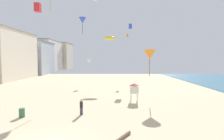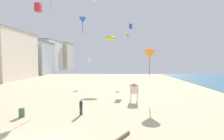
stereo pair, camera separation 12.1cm
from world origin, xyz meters
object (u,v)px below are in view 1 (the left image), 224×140
at_px(lifeguard_stand, 134,88).
at_px(kite_white_box, 89,61).
at_px(kite_orange_box, 127,35).
at_px(kite_blue_delta, 82,20).
at_px(beach_trash_bin, 22,113).
at_px(kite_blue_box, 130,26).
at_px(kite_yellow_parafoil, 110,38).
at_px(kite_flyer, 81,106).
at_px(kite_red_box, 38,7).
at_px(kite_orange_delta, 150,55).
at_px(driftwood_log, 123,137).

distance_m(lifeguard_stand, kite_white_box, 18.11).
bearing_deg(kite_orange_box, lifeguard_stand, -91.98).
bearing_deg(kite_white_box, kite_blue_delta, -88.29).
xyz_separation_m(beach_trash_bin, kite_orange_box, (13.00, 31.24, 12.06)).
height_order(kite_orange_box, kite_white_box, kite_orange_box).
bearing_deg(beach_trash_bin, lifeguard_stand, 29.20).
bearing_deg(kite_blue_box, lifeguard_stand, -93.44).
relative_size(kite_blue_delta, kite_yellow_parafoil, 1.16).
relative_size(beach_trash_bin, kite_orange_box, 1.17).
relative_size(kite_blue_box, kite_white_box, 1.44).
bearing_deg(beach_trash_bin, kite_white_box, 80.84).
bearing_deg(kite_flyer, kite_red_box, 161.17).
relative_size(lifeguard_stand, beach_trash_bin, 2.83).
height_order(kite_orange_box, kite_blue_box, kite_blue_box).
xyz_separation_m(kite_orange_delta, kite_orange_box, (-1.52, 23.03, 5.93)).
distance_m(beach_trash_bin, kite_red_box, 24.77).
height_order(beach_trash_bin, kite_yellow_parafoil, kite_yellow_parafoil).
distance_m(kite_blue_delta, kite_white_box, 11.44).
distance_m(driftwood_log, kite_orange_box, 38.09).
height_order(driftwood_log, kite_red_box, kite_red_box).
height_order(driftwood_log, kite_blue_box, kite_blue_box).
relative_size(kite_orange_delta, kite_blue_delta, 1.39).
distance_m(driftwood_log, kite_blue_delta, 22.66).
relative_size(kite_flyer, beach_trash_bin, 1.82).
bearing_deg(kite_flyer, kite_blue_delta, 135.94).
distance_m(kite_orange_delta, kite_red_box, 24.73).
xyz_separation_m(kite_flyer, kite_blue_delta, (-2.03, 12.39, 11.69)).
distance_m(driftwood_log, kite_blue_box, 33.90).
height_order(kite_blue_delta, kite_yellow_parafoil, kite_blue_delta).
distance_m(kite_flyer, lifeguard_stand, 8.69).
bearing_deg(kite_flyer, kite_orange_box, 113.50).
height_order(kite_flyer, kite_white_box, kite_white_box).
bearing_deg(kite_blue_box, kite_orange_delta, -86.16).
xyz_separation_m(lifeguard_stand, kite_blue_box, (1.16, 19.31, 12.17)).
bearing_deg(beach_trash_bin, kite_yellow_parafoil, 69.83).
relative_size(kite_flyer, kite_red_box, 0.96).
distance_m(kite_orange_box, kite_red_box, 23.39).
distance_m(beach_trash_bin, kite_white_box, 23.17).
distance_m(kite_flyer, kite_orange_box, 33.31).
relative_size(driftwood_log, kite_yellow_parafoil, 0.82).
xyz_separation_m(lifeguard_stand, kite_yellow_parafoil, (-3.80, 15.95, 8.92)).
bearing_deg(kite_white_box, lifeguard_stand, -61.10).
distance_m(kite_flyer, kite_white_box, 22.10).
distance_m(lifeguard_stand, kite_orange_delta, 5.48).
relative_size(driftwood_log, kite_orange_box, 2.57).
height_order(kite_flyer, lifeguard_stand, lifeguard_stand).
height_order(kite_yellow_parafoil, kite_white_box, kite_yellow_parafoil).
bearing_deg(kite_white_box, kite_red_box, -156.34).
bearing_deg(kite_orange_box, kite_flyer, -103.14).
relative_size(lifeguard_stand, kite_yellow_parafoil, 1.06).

